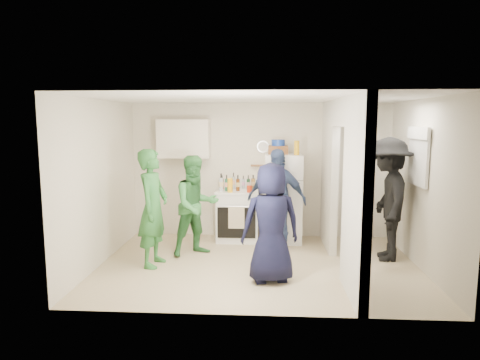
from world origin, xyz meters
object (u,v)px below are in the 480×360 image
at_px(person_green_center, 196,206).
at_px(person_denim, 276,200).
at_px(stove, 238,215).
at_px(wicker_basket, 278,150).
at_px(person_navy, 271,223).
at_px(person_green_left, 153,208).
at_px(fridge, 283,198).
at_px(person_nook, 388,199).
at_px(yellow_cup_stack_top, 297,148).
at_px(blue_bowl, 278,143).

relative_size(person_green_center, person_denim, 0.95).
bearing_deg(stove, wicker_basket, 1.58).
bearing_deg(person_navy, person_green_center, -55.54).
bearing_deg(person_green_left, fridge, -47.14).
bearing_deg(wicker_basket, fridge, -26.57).
height_order(wicker_basket, person_green_left, person_green_left).
xyz_separation_m(fridge, person_nook, (1.59, -0.92, 0.17)).
bearing_deg(wicker_basket, yellow_cup_stack_top, -25.11).
xyz_separation_m(stove, yellow_cup_stack_top, (1.04, -0.13, 1.25)).
bearing_deg(blue_bowl, person_nook, -29.89).
height_order(wicker_basket, person_nook, person_nook).
height_order(fridge, yellow_cup_stack_top, yellow_cup_stack_top).
bearing_deg(person_navy, stove, -86.43).
relative_size(fridge, person_navy, 0.97).
relative_size(stove, yellow_cup_stack_top, 3.70).
xyz_separation_m(fridge, person_navy, (-0.24, -1.98, 0.03)).
bearing_deg(person_nook, blue_bowl, -112.40).
relative_size(yellow_cup_stack_top, person_green_left, 0.14).
bearing_deg(fridge, yellow_cup_stack_top, -24.44).
distance_m(person_denim, person_nook, 1.77).
height_order(stove, person_green_left, person_green_left).
distance_m(stove, person_denim, 0.96).
height_order(blue_bowl, person_denim, blue_bowl).
xyz_separation_m(blue_bowl, person_nook, (1.69, -0.97, -0.82)).
xyz_separation_m(person_green_center, person_nook, (3.03, -0.06, 0.15)).
bearing_deg(wicker_basket, blue_bowl, 0.00).
bearing_deg(person_green_center, stove, 20.53).
bearing_deg(person_green_center, yellow_cup_stack_top, -10.02).
distance_m(fridge, person_navy, 1.99).
relative_size(wicker_basket, person_denim, 0.20).
height_order(stove, person_nook, person_nook).
bearing_deg(blue_bowl, stove, -178.42).
height_order(fridge, person_nook, person_nook).
height_order(fridge, blue_bowl, blue_bowl).
height_order(wicker_basket, person_navy, wicker_basket).
bearing_deg(stove, blue_bowl, 1.58).
distance_m(fridge, wicker_basket, 0.87).
xyz_separation_m(person_denim, person_nook, (1.72, -0.40, 0.10)).
bearing_deg(person_green_left, yellow_cup_stack_top, -51.78).
xyz_separation_m(wicker_basket, person_green_center, (-1.34, -0.91, -0.84)).
height_order(stove, person_navy, person_navy).
height_order(stove, person_green_center, person_green_center).
xyz_separation_m(fridge, blue_bowl, (-0.10, 0.05, 1.00)).
distance_m(person_green_left, person_green_center, 0.79).
xyz_separation_m(wicker_basket, person_denim, (-0.03, -0.57, -0.80)).
distance_m(fridge, person_green_center, 1.68).
distance_m(wicker_basket, person_green_center, 1.83).
distance_m(wicker_basket, blue_bowl, 0.13).
bearing_deg(person_green_center, person_denim, -19.85).
bearing_deg(person_green_center, wicker_basket, -0.47).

